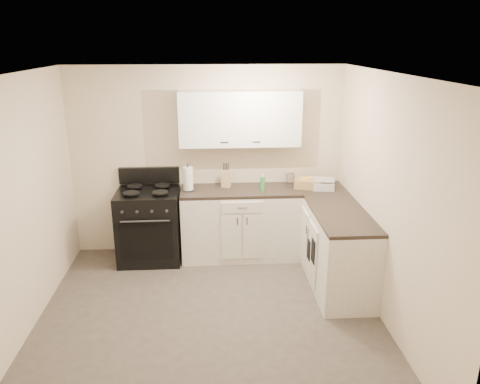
{
  "coord_description": "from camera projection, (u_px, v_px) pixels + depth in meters",
  "views": [
    {
      "loc": [
        0.04,
        -4.28,
        2.79
      ],
      "look_at": [
        0.38,
        0.85,
        1.12
      ],
      "focal_mm": 35.0,
      "sensor_mm": 36.0,
      "label": 1
    }
  ],
  "objects": [
    {
      "name": "oven_mitt_near",
      "position": [
        314.0,
        251.0,
        5.26
      ],
      "size": [
        0.02,
        0.16,
        0.27
      ],
      "primitive_type": "cube",
      "color": "black",
      "rests_on": "base_cabinets_right"
    },
    {
      "name": "knife_block",
      "position": [
        226.0,
        179.0,
        6.14
      ],
      "size": [
        0.13,
        0.13,
        0.23
      ],
      "primitive_type": "cube",
      "rotation": [
        0.0,
        0.0,
        -0.34
      ],
      "color": "#D7BA84",
      "rests_on": "countertop_back"
    },
    {
      "name": "wall_left",
      "position": [
        17.0,
        211.0,
        4.43
      ],
      "size": [
        0.0,
        3.6,
        3.6
      ],
      "primitive_type": "plane",
      "rotation": [
        1.57,
        0.0,
        1.57
      ],
      "color": "beige",
      "rests_on": "ground"
    },
    {
      "name": "floor",
      "position": [
        210.0,
        318.0,
        4.93
      ],
      "size": [
        3.6,
        3.6,
        0.0
      ],
      "primitive_type": "plane",
      "color": "#473F38",
      "rests_on": "ground"
    },
    {
      "name": "oven_mitt_far",
      "position": [
        309.0,
        250.0,
        5.5
      ],
      "size": [
        0.02,
        0.14,
        0.24
      ],
      "primitive_type": "cube",
      "color": "black",
      "rests_on": "base_cabinets_right"
    },
    {
      "name": "countertop_right",
      "position": [
        335.0,
        206.0,
        5.54
      ],
      "size": [
        0.6,
        1.9,
        0.04
      ],
      "primitive_type": "cube",
      "color": "black",
      "rests_on": "base_cabinets_right"
    },
    {
      "name": "wall_back",
      "position": [
        207.0,
        161.0,
        6.25
      ],
      "size": [
        3.6,
        0.0,
        3.6
      ],
      "primitive_type": "plane",
      "rotation": [
        1.57,
        0.0,
        0.0
      ],
      "color": "beige",
      "rests_on": "ground"
    },
    {
      "name": "base_cabinets_right",
      "position": [
        332.0,
        242.0,
        5.69
      ],
      "size": [
        0.6,
        1.9,
        0.9
      ],
      "primitive_type": "cube",
      "color": "white",
      "rests_on": "floor"
    },
    {
      "name": "countertop_grill",
      "position": [
        323.0,
        185.0,
        6.09
      ],
      "size": [
        0.3,
        0.28,
        0.1
      ],
      "primitive_type": "cube",
      "rotation": [
        0.0,
        0.0,
        -0.15
      ],
      "color": "silver",
      "rests_on": "countertop_right"
    },
    {
      "name": "wall_right",
      "position": [
        388.0,
        203.0,
        4.65
      ],
      "size": [
        0.0,
        3.6,
        3.6
      ],
      "primitive_type": "plane",
      "rotation": [
        1.57,
        0.0,
        -1.57
      ],
      "color": "beige",
      "rests_on": "ground"
    },
    {
      "name": "stove",
      "position": [
        149.0,
        226.0,
        6.14
      ],
      "size": [
        0.8,
        0.68,
        0.97
      ],
      "primitive_type": "cube",
      "color": "black",
      "rests_on": "floor"
    },
    {
      "name": "wicker_basket",
      "position": [
        308.0,
        184.0,
        6.13
      ],
      "size": [
        0.4,
        0.33,
        0.11
      ],
      "primitive_type": "cube",
      "rotation": [
        0.0,
        0.0,
        -0.35
      ],
      "color": "tan",
      "rests_on": "countertop_right"
    },
    {
      "name": "picture_frame",
      "position": [
        290.0,
        178.0,
        6.36
      ],
      "size": [
        0.11,
        0.06,
        0.13
      ],
      "primitive_type": "cube",
      "rotation": [
        -0.14,
        0.0,
        0.29
      ],
      "color": "black",
      "rests_on": "countertop_back"
    },
    {
      "name": "ceiling",
      "position": [
        204.0,
        74.0,
        4.15
      ],
      "size": [
        3.6,
        3.6,
        0.0
      ],
      "primitive_type": "plane",
      "color": "white",
      "rests_on": "wall_back"
    },
    {
      "name": "paper_towel",
      "position": [
        188.0,
        179.0,
        6.01
      ],
      "size": [
        0.14,
        0.14,
        0.31
      ],
      "primitive_type": "cylinder",
      "rotation": [
        0.0,
        0.0,
        -0.13
      ],
      "color": "white",
      "rests_on": "countertop_back"
    },
    {
      "name": "base_cabinets_back",
      "position": [
        241.0,
        224.0,
        6.24
      ],
      "size": [
        1.55,
        0.6,
        0.9
      ],
      "primitive_type": "cube",
      "color": "white",
      "rests_on": "floor"
    },
    {
      "name": "upper_cabinets",
      "position": [
        240.0,
        118.0,
        5.95
      ],
      "size": [
        1.55,
        0.3,
        0.7
      ],
      "primitive_type": "cube",
      "color": "white",
      "rests_on": "wall_back"
    },
    {
      "name": "wall_front",
      "position": [
        207.0,
        307.0,
        2.83
      ],
      "size": [
        3.6,
        0.0,
        3.6
      ],
      "primitive_type": "plane",
      "rotation": [
        -1.57,
        0.0,
        0.0
      ],
      "color": "beige",
      "rests_on": "ground"
    },
    {
      "name": "soap_bottle",
      "position": [
        263.0,
        183.0,
        6.02
      ],
      "size": [
        0.07,
        0.07,
        0.19
      ],
      "primitive_type": "cylinder",
      "rotation": [
        0.0,
        0.0,
        0.23
      ],
      "color": "green",
      "rests_on": "countertop_back"
    },
    {
      "name": "countertop_back",
      "position": [
        241.0,
        191.0,
        6.09
      ],
      "size": [
        1.55,
        0.6,
        0.04
      ],
      "primitive_type": "cube",
      "color": "black",
      "rests_on": "base_cabinets_back"
    }
  ]
}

